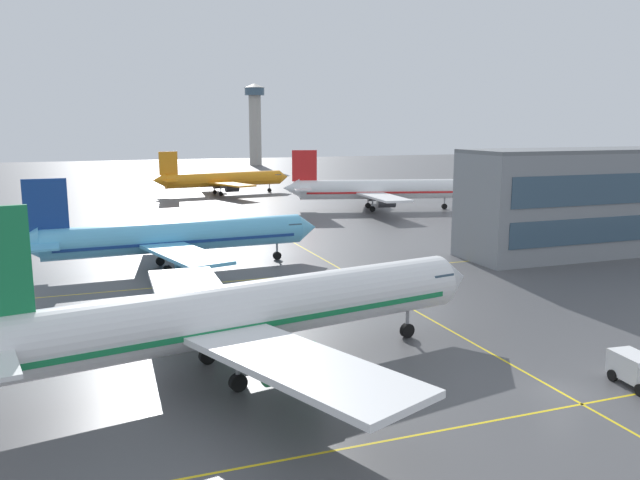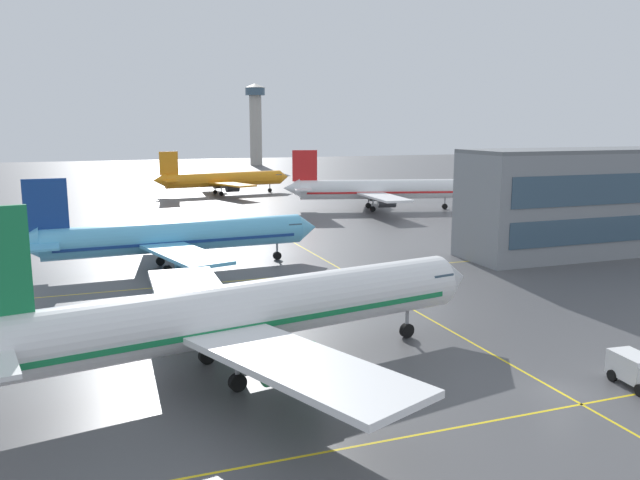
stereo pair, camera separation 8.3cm
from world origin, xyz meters
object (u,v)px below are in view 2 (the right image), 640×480
Objects in this scene: airliner_second_row at (174,237)px; airliner_far_left_stand at (223,180)px; airliner_third_row at (378,190)px; control_tower at (256,118)px; airliner_front_gate at (241,313)px; service_truck_catering at (638,370)px.

airliner_second_row is 1.04× the size of airliner_far_left_stand.
airliner_third_row is 154.40m from control_tower.
airliner_third_row is at bearing -59.05° from airliner_far_left_stand.
control_tower reaches higher than airliner_front_gate.
airliner_second_row is at bearing -107.26° from control_tower.
control_tower is at bearing 72.74° from airliner_second_row.
service_truck_catering is (24.42, -11.67, -3.23)m from airliner_front_gate.
airliner_third_row is (46.74, 41.08, 0.29)m from airliner_second_row.
control_tower is (35.78, 241.11, 19.19)m from service_truck_catering.
airliner_third_row is at bearing 75.83° from service_truck_catering.
airliner_front_gate is 35.41m from airliner_second_row.
control_tower is at bearing 81.56° from service_truck_catering.
airliner_far_left_stand is at bearing -108.47° from control_tower.
airliner_front_gate is 1.05× the size of airliner_third_row.
airliner_far_left_stand is (-24.12, 40.23, -0.44)m from airliner_third_row.
airliner_far_left_stand is 8.36× the size of service_truck_catering.
control_tower is (60.27, 194.03, 16.43)m from airliner_second_row.
airliner_front_gate reaches higher than airliner_third_row.
airliner_far_left_stand is (22.55, 116.72, -0.62)m from airliner_front_gate.
airliner_front_gate is 118.88m from airliner_far_left_stand.
airliner_far_left_stand is 1.02× the size of control_tower.
control_tower reaches higher than service_truck_catering.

